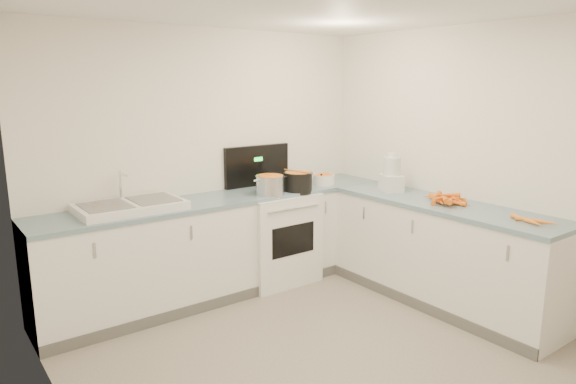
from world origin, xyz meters
TOP-DOWN VIEW (x-y plane):
  - floor at (0.00, 0.00)m, footprint 3.50×4.00m
  - wall_back at (0.00, 2.00)m, footprint 3.50×0.00m
  - wall_left at (-1.75, 0.00)m, footprint 0.00×4.00m
  - wall_right at (1.75, 0.00)m, footprint 0.00×4.00m
  - counter_back at (0.00, 1.70)m, footprint 3.50×0.62m
  - counter_right at (1.45, 0.30)m, footprint 0.62×2.20m
  - stove at (0.55, 1.69)m, footprint 0.76×0.65m
  - sink at (-0.90, 1.70)m, footprint 0.86×0.52m
  - steel_pot at (0.40, 1.53)m, footprint 0.29×0.29m
  - black_pot at (0.73, 1.51)m, footprint 0.37×0.37m
  - wooden_spoon at (0.73, 1.51)m, footprint 0.09×0.35m
  - mixing_bowl at (1.14, 1.60)m, footprint 0.29×0.29m
  - extract_bottle at (1.07, 1.56)m, footprint 0.04×0.04m
  - spice_jar at (1.15, 1.53)m, footprint 0.05×0.05m
  - food_processor at (1.46, 0.95)m, footprint 0.26×0.28m
  - carrot_pile at (1.46, 0.30)m, footprint 0.38×0.48m
  - peeled_carrots at (1.42, -0.51)m, footprint 0.17×0.37m
  - peelings at (-1.13, 1.69)m, footprint 0.17×0.27m

SIDE VIEW (x-z plane):
  - floor at x=0.00m, z-range 0.00..0.00m
  - counter_back at x=0.00m, z-range 0.00..0.94m
  - counter_right at x=1.45m, z-range 0.00..0.94m
  - stove at x=0.55m, z-range -0.21..1.15m
  - peeled_carrots at x=1.42m, z-range 0.94..0.98m
  - carrot_pile at x=1.46m, z-range 0.93..1.02m
  - sink at x=-0.90m, z-range 0.82..1.13m
  - spice_jar at x=1.15m, z-range 0.94..1.02m
  - extract_bottle at x=1.07m, z-range 0.94..1.04m
  - mixing_bowl at x=1.14m, z-range 0.94..1.05m
  - peelings at x=-1.13m, z-range 1.01..1.02m
  - black_pot at x=0.73m, z-range 0.92..1.12m
  - steel_pot at x=0.40m, z-range 0.92..1.12m
  - food_processor at x=1.46m, z-range 0.91..1.29m
  - wooden_spoon at x=0.73m, z-range 1.13..1.14m
  - wall_back at x=0.00m, z-range 0.00..2.50m
  - wall_left at x=-1.75m, z-range 0.00..2.50m
  - wall_right at x=1.75m, z-range 0.00..2.50m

